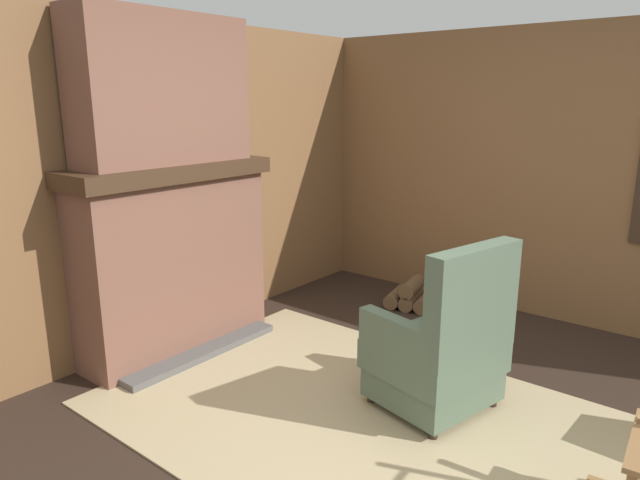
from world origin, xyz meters
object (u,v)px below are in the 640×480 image
object	(u,v)px
firewood_stack	(412,296)
decorative_plate_on_mantel	(156,143)
armchair	(441,351)
oil_lamp_vase	(126,150)
storage_case	(206,150)

from	to	relation	value
firewood_stack	decorative_plate_on_mantel	world-z (taller)	decorative_plate_on_mantel
armchair	oil_lamp_vase	bearing A→B (deg)	32.61
oil_lamp_vase	storage_case	bearing A→B (deg)	89.99
oil_lamp_vase	firewood_stack	bearing A→B (deg)	65.44
firewood_stack	oil_lamp_vase	bearing A→B (deg)	-114.56
storage_case	firewood_stack	bearing A→B (deg)	56.29
firewood_stack	storage_case	bearing A→B (deg)	-123.71
decorative_plate_on_mantel	storage_case	bearing A→B (deg)	87.24
firewood_stack	decorative_plate_on_mantel	bearing A→B (deg)	-117.87
oil_lamp_vase	armchair	bearing A→B (deg)	19.77
storage_case	decorative_plate_on_mantel	distance (m)	0.42
armchair	decorative_plate_on_mantel	world-z (taller)	decorative_plate_on_mantel
firewood_stack	oil_lamp_vase	xyz separation A→B (m)	(-0.97, -2.11, 1.38)
armchair	decorative_plate_on_mantel	bearing A→B (deg)	25.79
firewood_stack	armchair	bearing A→B (deg)	-54.82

